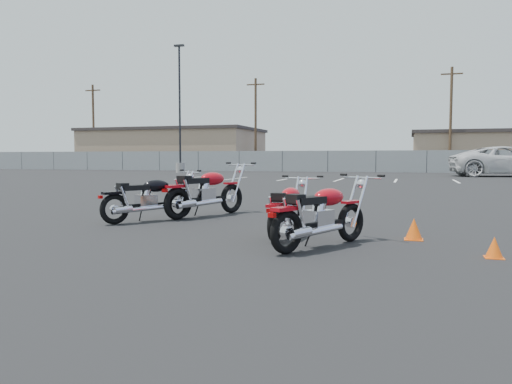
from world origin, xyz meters
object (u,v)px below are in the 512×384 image
(motorcycle_rear_red, at_px, (288,209))
(motorcycle_second_black, at_px, (148,198))
(motorcycle_front_red, at_px, (206,192))
(motorcycle_third_red, at_px, (321,215))
(white_van, at_px, (508,153))

(motorcycle_rear_red, bearing_deg, motorcycle_second_black, 162.56)
(motorcycle_front_red, bearing_deg, motorcycle_third_red, -44.63)
(white_van, bearing_deg, motorcycle_third_red, 157.56)
(motorcycle_front_red, distance_m, motorcycle_third_red, 4.12)
(motorcycle_third_red, distance_m, motorcycle_rear_red, 1.08)
(motorcycle_third_red, bearing_deg, motorcycle_front_red, 135.37)
(motorcycle_third_red, height_order, motorcycle_rear_red, motorcycle_third_red)
(motorcycle_second_black, bearing_deg, white_van, 68.09)
(motorcycle_front_red, height_order, motorcycle_second_black, motorcycle_front_red)
(motorcycle_rear_red, bearing_deg, white_van, 74.30)
(motorcycle_third_red, xyz_separation_m, white_van, (7.17, 28.75, 1.08))
(motorcycle_third_red, distance_m, white_van, 29.65)
(motorcycle_second_black, xyz_separation_m, motorcycle_third_red, (3.67, -1.79, 0.00))
(motorcycle_second_black, relative_size, motorcycle_rear_red, 0.99)
(motorcycle_second_black, relative_size, white_van, 0.23)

